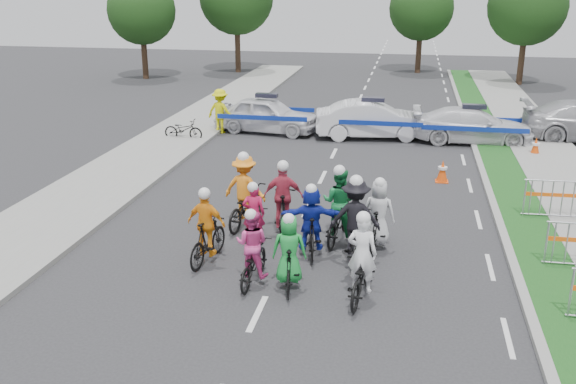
% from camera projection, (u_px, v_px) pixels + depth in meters
% --- Properties ---
extents(ground, '(90.00, 90.00, 0.00)m').
position_uv_depth(ground, '(258.00, 314.00, 12.28)').
color(ground, '#28282B').
rests_on(ground, ground).
extents(curb_right, '(0.20, 60.00, 0.12)m').
position_uv_depth(curb_right, '(503.00, 233.00, 16.00)').
color(curb_right, gray).
rests_on(curb_right, ground).
extents(grass_strip, '(1.20, 60.00, 0.11)m').
position_uv_depth(grass_strip, '(532.00, 235.00, 15.88)').
color(grass_strip, '#154216').
rests_on(grass_strip, ground).
extents(sidewalk_left, '(3.00, 60.00, 0.13)m').
position_uv_depth(sidewalk_left, '(75.00, 203.00, 18.07)').
color(sidewalk_left, gray).
rests_on(sidewalk_left, ground).
extents(rider_0, '(0.87, 1.91, 1.89)m').
position_uv_depth(rider_0, '(362.00, 270.00, 12.69)').
color(rider_0, black).
rests_on(rider_0, ground).
extents(rider_1, '(0.76, 1.64, 1.68)m').
position_uv_depth(rider_1, '(289.00, 259.00, 13.09)').
color(rider_1, black).
rests_on(rider_1, ground).
extents(rider_2, '(0.73, 1.67, 1.67)m').
position_uv_depth(rider_2, '(253.00, 255.00, 13.35)').
color(rider_2, black).
rests_on(rider_2, ground).
extents(rider_3, '(0.95, 1.77, 1.80)m').
position_uv_depth(rider_3, '(207.00, 234.00, 14.29)').
color(rider_3, black).
rests_on(rider_3, ground).
extents(rider_4, '(1.17, 2.04, 2.04)m').
position_uv_depth(rider_4, '(355.00, 227.00, 14.40)').
color(rider_4, black).
rests_on(rider_4, ground).
extents(rider_5, '(1.45, 1.73, 1.76)m').
position_uv_depth(rider_5, '(311.00, 225.00, 14.65)').
color(rider_5, black).
rests_on(rider_5, ground).
extents(rider_6, '(0.84, 1.73, 1.69)m').
position_uv_depth(rider_6, '(254.00, 227.00, 15.04)').
color(rider_6, black).
rests_on(rider_6, ground).
extents(rider_7, '(0.81, 1.76, 1.80)m').
position_uv_depth(rider_7, '(378.00, 221.00, 15.00)').
color(rider_7, black).
rests_on(rider_7, ground).
extents(rider_8, '(0.95, 1.98, 1.94)m').
position_uv_depth(rider_8, '(339.00, 213.00, 15.48)').
color(rider_8, black).
rests_on(rider_8, ground).
extents(rider_9, '(1.00, 1.87, 1.93)m').
position_uv_depth(rider_9, '(284.00, 206.00, 15.91)').
color(rider_9, black).
rests_on(rider_9, ground).
extents(rider_10, '(1.20, 2.05, 2.00)m').
position_uv_depth(rider_10, '(245.00, 197.00, 16.41)').
color(rider_10, black).
rests_on(rider_10, ground).
extents(police_car_0, '(4.48, 2.32, 1.46)m').
position_uv_depth(police_car_0, '(267.00, 115.00, 26.49)').
color(police_car_0, silver).
rests_on(police_car_0, ground).
extents(police_car_1, '(4.67, 2.24, 1.48)m').
position_uv_depth(police_car_1, '(372.00, 120.00, 25.50)').
color(police_car_1, silver).
rests_on(police_car_1, ground).
extents(police_car_2, '(4.66, 2.01, 1.34)m').
position_uv_depth(police_car_2, '(473.00, 125.00, 24.86)').
color(police_car_2, silver).
rests_on(police_car_2, ground).
extents(marshal_hiviz, '(1.30, 0.94, 1.81)m').
position_uv_depth(marshal_hiviz, '(220.00, 111.00, 26.32)').
color(marshal_hiviz, '#D6D50B').
rests_on(marshal_hiviz, ground).
extents(barrier_2, '(2.02, 0.58, 1.12)m').
position_uv_depth(barrier_2, '(562.00, 201.00, 16.79)').
color(barrier_2, '#A5A8AD').
rests_on(barrier_2, ground).
extents(cone_0, '(0.40, 0.40, 0.70)m').
position_uv_depth(cone_0, '(442.00, 171.00, 20.11)').
color(cone_0, '#F24C0C').
rests_on(cone_0, ground).
extents(cone_1, '(0.40, 0.40, 0.70)m').
position_uv_depth(cone_1, '(535.00, 147.00, 23.00)').
color(cone_1, '#F24C0C').
rests_on(cone_1, ground).
extents(parked_bike, '(1.60, 0.63, 0.83)m').
position_uv_depth(parked_bike, '(183.00, 130.00, 25.31)').
color(parked_bike, black).
rests_on(parked_bike, ground).
extents(tree_0, '(4.20, 4.20, 6.30)m').
position_uv_depth(tree_0, '(141.00, 11.00, 39.52)').
color(tree_0, '#382619').
rests_on(tree_0, ground).
extents(tree_1, '(4.55, 4.55, 6.82)m').
position_uv_depth(tree_1, '(528.00, 6.00, 37.16)').
color(tree_1, '#382619').
rests_on(tree_1, ground).
extents(tree_4, '(4.20, 4.20, 6.30)m').
position_uv_depth(tree_4, '(421.00, 9.00, 42.07)').
color(tree_4, '#382619').
rests_on(tree_4, ground).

